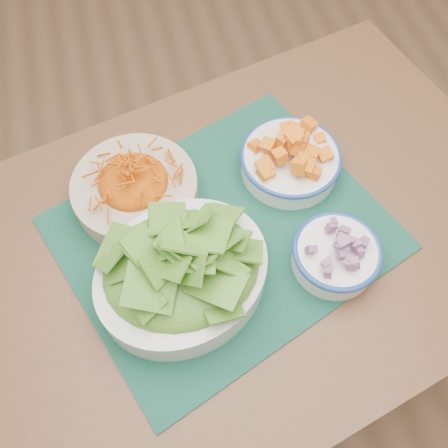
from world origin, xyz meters
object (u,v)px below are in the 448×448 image
Objects in this scene: squash_bowl at (291,156)px; lettuce_bowl at (181,268)px; onion_bowl at (337,253)px; carrot_bowl at (134,185)px; table at (240,262)px; placemat at (224,233)px.

lettuce_bowl is at bearing -143.27° from squash_bowl.
squash_bowl reaches higher than onion_bowl.
lettuce_bowl reaches higher than carrot_bowl.
squash_bowl is (0.29, -0.01, 0.00)m from carrot_bowl.
onion_bowl reaches higher than table.
onion_bowl is at bearing -35.10° from carrot_bowl.
squash_bowl is 1.54× the size of onion_bowl.
lettuce_bowl is at bearing -75.86° from carrot_bowl.
squash_bowl reaches higher than placemat.
placemat is 0.14m from lettuce_bowl.
carrot_bowl is 0.37m from onion_bowl.
squash_bowl is at bearing 14.15° from lettuce_bowl.
table is 2.28× the size of placemat.
squash_bowl reaches higher than carrot_bowl.
carrot_bowl is at bearing 178.59° from squash_bowl.
table is 0.26m from carrot_bowl.
carrot_bowl is (-0.14, 0.11, 0.04)m from placemat.
table is 5.38× the size of squash_bowl.
table is 4.92× the size of carrot_bowl.
squash_bowl is 0.21m from onion_bowl.
carrot_bowl reaches higher than placemat.
squash_bowl is (0.15, 0.10, 0.05)m from placemat.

